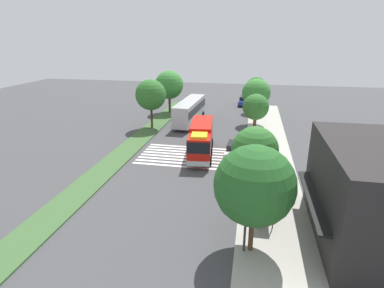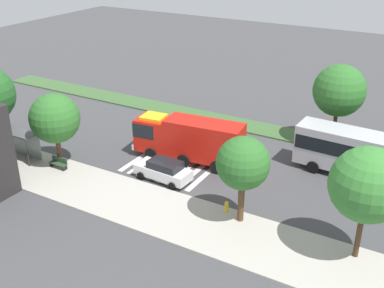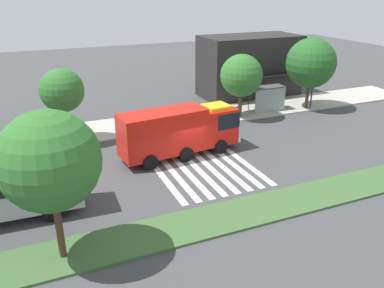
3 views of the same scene
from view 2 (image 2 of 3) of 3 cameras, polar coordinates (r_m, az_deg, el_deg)
ground_plane at (r=41.07m, az=-0.11°, el=-1.11°), size 120.00×120.00×0.00m
sidewalk at (r=34.44m, az=-7.77°, el=-6.80°), size 60.00×5.42×0.14m
median_strip at (r=47.44m, az=4.67°, el=2.62°), size 60.00×3.00×0.14m
crosswalk at (r=41.16m, az=-0.36°, el=-1.04°), size 6.75×11.51×0.01m
fire_truck at (r=39.02m, az=-0.71°, el=0.79°), size 9.61×3.44×3.72m
parked_car_mid at (r=36.49m, az=-3.48°, el=-3.18°), size 4.59×2.17×1.69m
transit_bus at (r=38.47m, az=21.20°, el=-1.25°), size 12.09×3.28×3.66m
bus_stop_shelter at (r=41.87m, az=-19.97°, el=0.67°), size 3.50×1.40×2.46m
bench_near_shelter at (r=39.64m, az=-15.86°, el=-2.21°), size 1.60×0.50×0.90m
sidewalk_tree_west at (r=27.93m, az=20.53°, el=-4.67°), size 4.38×4.38×7.07m
sidewalk_tree_center at (r=29.95m, az=6.19°, el=-2.38°), size 3.48×3.48×6.03m
sidewalk_tree_east at (r=38.79m, az=-16.30°, el=2.99°), size 4.01×4.01×6.08m
median_tree_west at (r=42.67m, az=17.43°, el=6.19°), size 4.54×4.54×7.28m
fire_hydrant at (r=32.73m, az=4.21°, el=-7.59°), size 0.28×0.28×0.70m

